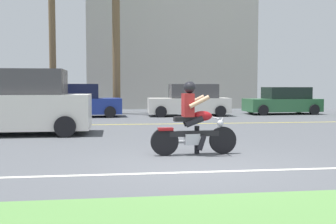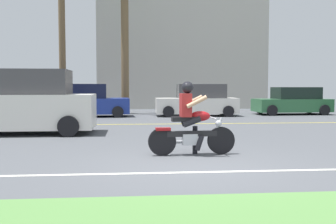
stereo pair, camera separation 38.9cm
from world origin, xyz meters
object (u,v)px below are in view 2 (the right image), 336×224
at_px(parked_car_2, 198,101).
at_px(parked_car_3, 293,102).
at_px(parked_car_1, 85,102).
at_px(motorcyclist, 191,124).
at_px(suv_nearby, 15,103).

height_order(parked_car_2, parked_car_3, parked_car_2).
height_order(parked_car_1, parked_car_2, parked_car_1).
distance_m(parked_car_1, parked_car_3, 11.04).
xyz_separation_m(motorcyclist, parked_car_1, (-3.62, 11.50, 0.07)).
height_order(motorcyclist, parked_car_3, motorcyclist).
xyz_separation_m(parked_car_1, parked_car_2, (5.69, 0.03, -0.00)).
height_order(suv_nearby, parked_car_2, suv_nearby).
bearing_deg(parked_car_3, motorcyclist, -121.18).
height_order(suv_nearby, parked_car_1, suv_nearby).
xyz_separation_m(parked_car_2, parked_car_3, (5.33, 0.69, -0.06)).
relative_size(motorcyclist, parked_car_1, 0.45).
bearing_deg(parked_car_2, suv_nearby, -134.80).
xyz_separation_m(motorcyclist, parked_car_2, (2.07, 11.53, 0.07)).
xyz_separation_m(motorcyclist, suv_nearby, (-5.01, 4.41, 0.30)).
bearing_deg(suv_nearby, motorcyclist, -41.35).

